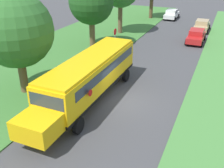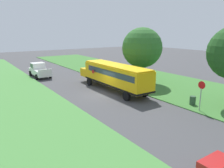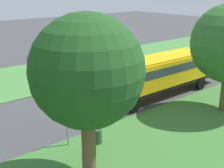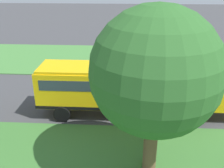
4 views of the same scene
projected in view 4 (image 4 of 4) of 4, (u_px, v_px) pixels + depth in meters
ground_plane at (118, 97)px, 19.11m from camera, size 120.00×120.00×0.00m
grass_far_side at (122, 59)px, 27.34m from camera, size 10.00×80.00×0.07m
school_bus at (128, 86)px, 16.19m from camera, size 2.85×12.42×3.16m
oak_tree_beside_bus at (155, 73)px, 10.35m from camera, size 5.30×5.30×7.46m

